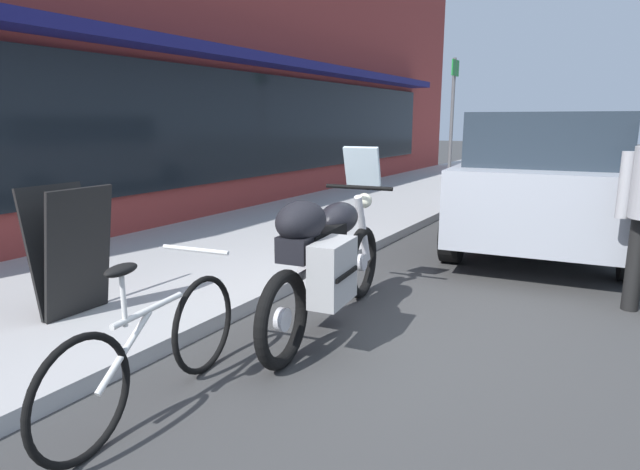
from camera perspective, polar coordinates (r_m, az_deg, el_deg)
The scene contains 8 objects.
ground_plane at distance 4.18m, azimuth 6.99°, elevation -10.98°, with size 80.00×80.00×0.00m, color #3A3A3A.
storefront_building at distance 10.77m, azimuth -4.01°, elevation 18.94°, with size 18.62×0.90×5.92m.
sidewalk_curb at distance 13.34m, azimuth 11.50°, elevation 5.20°, with size 30.00×3.15×0.12m.
touring_motorcycle at distance 4.07m, azimuth 0.71°, elevation -2.39°, with size 2.26×0.82×1.42m.
parked_bicycle at distance 3.22m, azimuth -17.76°, elevation -11.79°, with size 1.67×0.48×0.92m.
parked_minivan at distance 7.70m, azimuth 23.20°, elevation 5.89°, with size 4.92×2.43×1.73m.
sandwich_board_sign at distance 4.60m, azimuth -25.33°, elevation -1.55°, with size 0.55×0.43×1.02m.
parking_sign_pole at distance 11.66m, azimuth 14.05°, elevation 12.39°, with size 0.44×0.07×2.77m.
Camera 1 is at (-3.54, -1.50, 1.64)m, focal length 29.71 mm.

